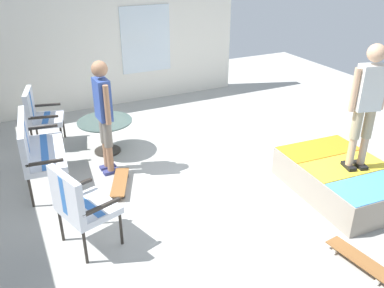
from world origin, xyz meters
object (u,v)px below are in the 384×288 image
(skate_ramp, at_px, (344,179))
(patio_chair_near_house, at_px, (38,113))
(person_watching, at_px, (103,109))
(patio_table, at_px, (106,130))
(person_skater, at_px, (367,99))
(patio_chair_by_wall, at_px, (78,202))
(skateboard_by_bench, at_px, (120,182))
(skateboard_spare, at_px, (360,260))
(patio_bench, at_px, (35,146))

(skate_ramp, xyz_separation_m, patio_chair_near_house, (3.44, 3.60, 0.39))
(skate_ramp, bearing_deg, person_watching, 53.75)
(patio_table, height_order, person_skater, person_skater)
(patio_chair_near_house, xyz_separation_m, patio_chair_by_wall, (-3.00, -0.03, 0.00))
(patio_chair_by_wall, distance_m, patio_table, 2.46)
(patio_chair_near_house, relative_size, patio_table, 1.13)
(skate_ramp, distance_m, patio_table, 3.81)
(patio_chair_by_wall, distance_m, skateboard_by_bench, 1.42)
(patio_chair_near_house, relative_size, skateboard_by_bench, 1.25)
(skate_ramp, height_order, skateboard_spare, skate_ramp)
(person_watching, bearing_deg, skateboard_by_bench, -179.45)
(patio_table, relative_size, person_watching, 0.52)
(patio_chair_near_house, distance_m, person_watching, 1.64)
(patio_table, distance_m, skateboard_by_bench, 1.26)
(patio_chair_near_house, distance_m, patio_table, 1.21)
(patio_table, distance_m, person_watching, 0.92)
(patio_chair_by_wall, distance_m, person_watching, 1.83)
(patio_chair_by_wall, xyz_separation_m, skateboard_by_bench, (1.07, -0.77, -0.53))
(patio_chair_by_wall, height_order, skateboard_spare, patio_chair_by_wall)
(skate_ramp, bearing_deg, skateboard_spare, 142.44)
(skateboard_spare, bearing_deg, skateboard_by_bench, 34.58)
(patio_table, xyz_separation_m, skateboard_spare, (-3.93, -1.73, -0.32))
(person_watching, height_order, skateboard_by_bench, person_watching)
(skate_ramp, distance_m, skateboard_by_bench, 3.19)
(skate_ramp, xyz_separation_m, skateboard_spare, (-1.21, 0.93, -0.14))
(patio_chair_near_house, height_order, patio_chair_by_wall, same)
(skate_ramp, distance_m, patio_chair_by_wall, 3.62)
(patio_table, relative_size, skateboard_spare, 1.10)
(patio_chair_by_wall, height_order, person_watching, person_watching)
(patio_chair_by_wall, bearing_deg, skate_ramp, -97.12)
(skateboard_by_bench, xyz_separation_m, skateboard_spare, (-2.72, -1.88, 0.00))
(patio_chair_by_wall, bearing_deg, person_skater, -98.47)
(skate_ramp, relative_size, patio_chair_near_house, 1.85)
(patio_chair_near_house, bearing_deg, skate_ramp, -133.72)
(person_skater, height_order, skateboard_spare, person_skater)
(person_watching, bearing_deg, skateboard_spare, -150.07)
(skate_ramp, relative_size, person_watching, 1.08)
(skateboard_by_bench, distance_m, skateboard_spare, 3.31)
(person_skater, relative_size, skateboard_by_bench, 2.07)
(patio_bench, xyz_separation_m, person_watching, (-0.07, -1.01, 0.41))
(patio_bench, relative_size, patio_chair_near_house, 1.28)
(patio_table, bearing_deg, patio_chair_near_house, 52.53)
(patio_chair_by_wall, xyz_separation_m, skateboard_spare, (-1.65, -2.64, -0.53))
(skate_ramp, height_order, skateboard_by_bench, skate_ramp)
(patio_chair_near_house, height_order, skateboard_by_bench, patio_chair_near_house)
(skateboard_by_bench, bearing_deg, patio_table, -7.09)
(patio_chair_near_house, xyz_separation_m, person_watching, (-1.38, -0.79, 0.41))
(patio_table, height_order, skateboard_spare, patio_table)
(skate_ramp, relative_size, skateboard_by_bench, 2.32)
(patio_chair_near_house, height_order, patio_table, patio_chair_near_house)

